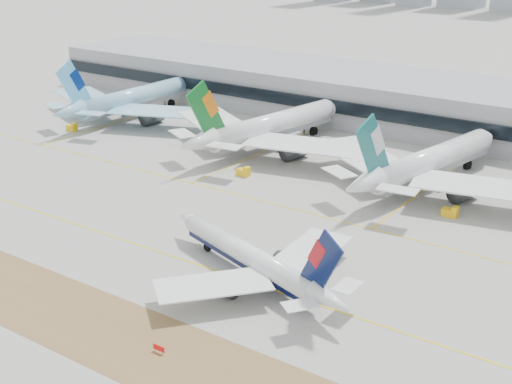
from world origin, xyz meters
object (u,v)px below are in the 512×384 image
Objects in this scene: taxiing_airliner at (254,260)px; widebody_cathay at (427,164)px; widebody_eva at (268,128)px; terminal at (412,102)px; widebody_korean at (130,100)px.

taxiing_airliner is 65.30m from widebody_cathay.
taxiing_airliner is 81.53m from widebody_eva.
widebody_eva is 0.24× the size of terminal.
widebody_korean is 93.56m from terminal.
widebody_eva is 1.04× the size of widebody_cathay.
taxiing_airliner is 0.18× the size of terminal.
widebody_cathay is at bearing -78.17° from taxiing_airliner.
terminal is (23.02, 49.73, 0.98)m from widebody_eva.
taxiing_airliner is at bearing -138.76° from widebody_eva.
widebody_eva reaches higher than terminal.
widebody_cathay is at bearing -92.76° from widebody_korean.
terminal is at bearing -62.24° from taxiing_airliner.
taxiing_airliner is at bearing -80.23° from terminal.
terminal is (-27.43, 53.79, 1.17)m from widebody_cathay.
widebody_eva reaches higher than widebody_korean.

